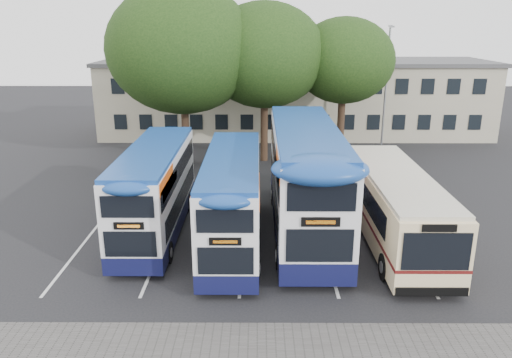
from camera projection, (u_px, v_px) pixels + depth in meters
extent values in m
plane|color=black|center=(344.00, 292.00, 17.96)|extent=(120.00, 120.00, 0.00)
cube|color=silver|center=(91.00, 234.00, 22.78)|extent=(0.12, 11.00, 0.01)
cube|color=silver|center=(167.00, 234.00, 22.76)|extent=(0.12, 11.00, 0.01)
cube|color=silver|center=(244.00, 235.00, 22.74)|extent=(0.12, 11.00, 0.01)
cube|color=silver|center=(320.00, 235.00, 22.73)|extent=(0.12, 11.00, 0.01)
cube|color=silver|center=(397.00, 235.00, 22.71)|extent=(0.12, 11.00, 0.01)
cube|color=#A89E87|center=(294.00, 98.00, 42.80)|extent=(32.00, 8.00, 6.00)
cube|color=#4C4C4F|center=(295.00, 62.00, 41.87)|extent=(32.40, 8.40, 0.30)
cube|color=black|center=(297.00, 122.00, 39.36)|extent=(30.00, 0.06, 1.20)
cube|color=black|center=(298.00, 86.00, 38.51)|extent=(30.00, 0.06, 1.20)
cylinder|color=gray|center=(385.00, 92.00, 35.64)|extent=(0.14, 0.14, 9.00)
cube|color=gray|center=(390.00, 26.00, 34.28)|extent=(0.12, 0.80, 0.12)
cube|color=gray|center=(392.00, 27.00, 33.92)|extent=(0.25, 0.50, 0.12)
cylinder|color=black|center=(185.00, 123.00, 33.33)|extent=(0.50, 0.50, 5.58)
ellipsoid|color=black|center=(182.00, 49.00, 31.88)|extent=(9.67, 9.67, 8.22)
cylinder|color=black|center=(264.00, 123.00, 34.17)|extent=(0.50, 0.50, 5.27)
ellipsoid|color=black|center=(265.00, 55.00, 32.81)|extent=(8.12, 8.12, 6.90)
cylinder|color=black|center=(341.00, 123.00, 34.77)|extent=(0.50, 0.50, 4.99)
ellipsoid|color=black|center=(344.00, 61.00, 33.47)|extent=(6.75, 6.75, 5.73)
cube|color=#10123C|center=(157.00, 219.00, 22.90)|extent=(2.26, 9.48, 0.72)
cube|color=white|center=(155.00, 182.00, 22.37)|extent=(2.26, 9.48, 2.80)
cube|color=navy|center=(153.00, 151.00, 21.93)|extent=(2.21, 9.29, 0.27)
cube|color=black|center=(157.00, 197.00, 22.86)|extent=(2.30, 8.40, 0.90)
cube|color=black|center=(154.00, 169.00, 22.18)|extent=(2.30, 8.94, 0.81)
cube|color=#D95312|center=(167.00, 180.00, 19.05)|extent=(0.02, 2.89, 0.50)
cube|color=black|center=(129.00, 226.00, 17.85)|extent=(1.08, 0.06, 0.27)
cylinder|color=black|center=(148.00, 202.00, 25.58)|extent=(0.27, 0.90, 0.90)
cylinder|color=black|center=(188.00, 202.00, 25.57)|extent=(0.27, 0.90, 0.90)
cylinder|color=black|center=(117.00, 252.00, 19.99)|extent=(0.27, 0.90, 0.90)
cylinder|color=black|center=(168.00, 252.00, 19.98)|extent=(0.27, 0.90, 0.90)
cube|color=#10123C|center=(233.00, 230.00, 21.63)|extent=(2.26, 9.48, 0.72)
cube|color=white|center=(232.00, 192.00, 21.10)|extent=(2.26, 9.48, 2.80)
cube|color=navy|center=(232.00, 159.00, 20.67)|extent=(2.21, 9.29, 0.27)
cube|color=black|center=(233.00, 207.00, 21.59)|extent=(2.30, 8.39, 0.90)
cube|color=black|center=(232.00, 178.00, 20.91)|extent=(2.30, 8.94, 0.81)
cube|color=#D95312|center=(259.00, 191.00, 17.79)|extent=(0.02, 2.89, 0.50)
cube|color=black|center=(225.00, 242.00, 16.58)|extent=(1.08, 0.06, 0.27)
cylinder|color=black|center=(215.00, 211.00, 24.32)|extent=(0.27, 0.90, 0.90)
cylinder|color=black|center=(257.00, 211.00, 24.31)|extent=(0.27, 0.90, 0.90)
cylinder|color=black|center=(202.00, 268.00, 18.72)|extent=(0.27, 0.90, 0.90)
cylinder|color=black|center=(256.00, 268.00, 18.71)|extent=(0.27, 0.90, 0.90)
cube|color=#10123C|center=(304.00, 215.00, 23.03)|extent=(2.76, 11.61, 0.88)
cube|color=white|center=(305.00, 170.00, 22.38)|extent=(2.76, 11.61, 3.43)
cube|color=navy|center=(307.00, 131.00, 21.85)|extent=(2.71, 11.37, 0.33)
cube|color=black|center=(304.00, 187.00, 22.98)|extent=(2.80, 10.28, 1.11)
cube|color=black|center=(306.00, 153.00, 22.15)|extent=(2.80, 10.94, 0.99)
cube|color=#D95312|center=(354.00, 163.00, 18.32)|extent=(0.02, 3.54, 0.61)
cube|color=black|center=(321.00, 222.00, 16.85)|extent=(1.33, 0.06, 0.33)
cylinder|color=black|center=(275.00, 195.00, 26.32)|extent=(0.33, 1.11, 1.11)
cylinder|color=black|center=(322.00, 195.00, 26.31)|extent=(0.33, 1.11, 1.11)
cylinder|color=black|center=(280.00, 256.00, 19.47)|extent=(0.33, 1.11, 1.11)
cylinder|color=black|center=(344.00, 256.00, 19.46)|extent=(0.33, 1.11, 1.11)
cube|color=#A80B22|center=(333.00, 146.00, 23.46)|extent=(0.02, 4.42, 0.94)
cube|color=#FCE1A8|center=(395.00, 206.00, 21.67)|extent=(2.60, 10.40, 2.65)
cube|color=beige|center=(398.00, 176.00, 21.25)|extent=(2.50, 9.98, 0.21)
cube|color=black|center=(393.00, 192.00, 22.03)|extent=(2.64, 8.32, 0.94)
cube|color=#5D1312|center=(394.00, 215.00, 21.80)|extent=(2.63, 10.42, 0.12)
cube|color=black|center=(437.00, 252.00, 16.59)|extent=(2.29, 0.06, 1.35)
cylinder|color=black|center=(386.00, 267.00, 18.64)|extent=(0.31, 1.04, 1.04)
cylinder|color=black|center=(448.00, 267.00, 18.63)|extent=(0.31, 1.04, 1.04)
cylinder|color=black|center=(353.00, 205.00, 24.98)|extent=(0.31, 1.04, 1.04)
cylinder|color=black|center=(400.00, 205.00, 24.97)|extent=(0.31, 1.04, 1.04)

